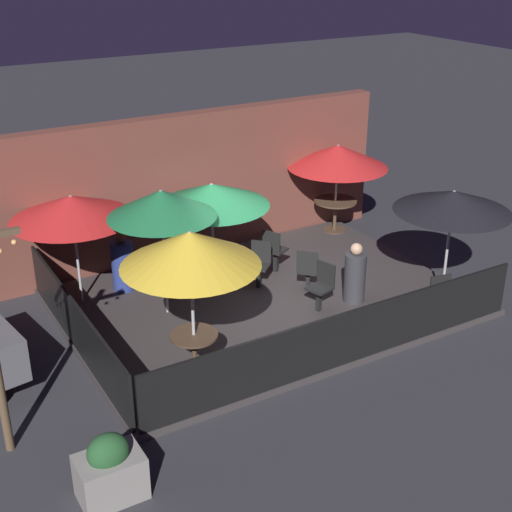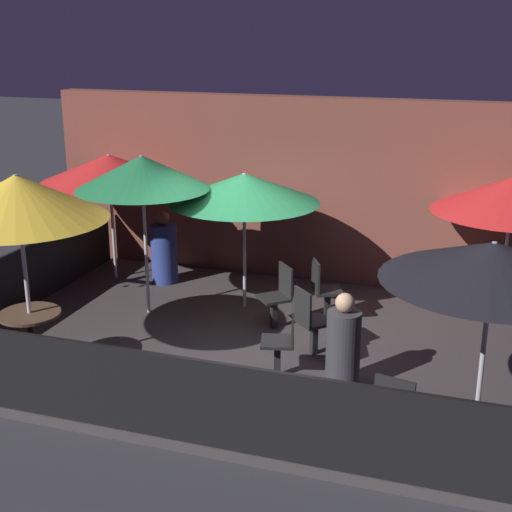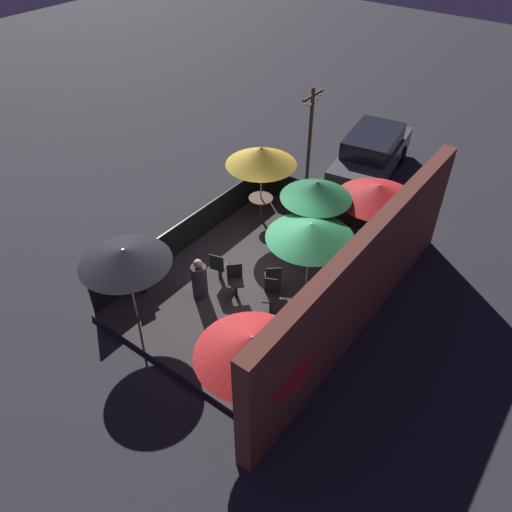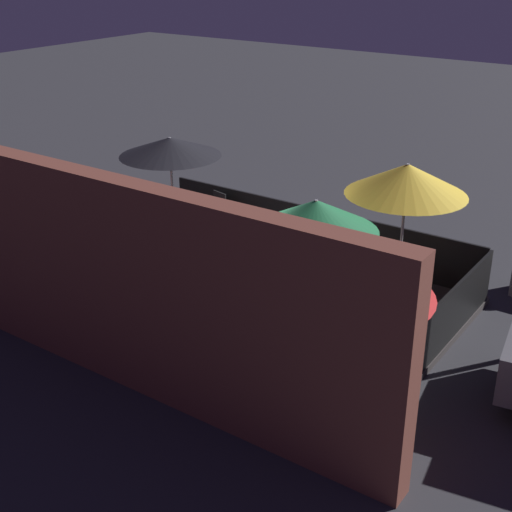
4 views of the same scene
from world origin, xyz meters
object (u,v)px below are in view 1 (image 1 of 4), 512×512
object	(u,v)px
patio_umbrella_2	(453,201)
patio_chair_4	(322,285)
dining_table_0	(335,206)
patron_1	(123,264)
patron_0	(355,276)
patio_umbrella_1	(190,249)
patio_umbrella_3	(161,204)
dining_table_1	(194,344)
patio_chair_1	(435,294)
patio_chair_0	(259,263)
planter_box	(110,470)
patio_chair_2	(308,269)
patio_umbrella_4	(72,208)
patio_umbrella_0	(338,156)
patio_chair_3	(274,249)

from	to	relation	value
patio_umbrella_2	patio_chair_4	xyz separation A→B (m)	(-2.27, 0.77, -1.45)
dining_table_0	patron_1	bearing A→B (deg)	-176.06
patio_umbrella_2	patron_0	xyz separation A→B (m)	(-1.54, 0.75, -1.44)
patio_umbrella_1	patio_umbrella_2	bearing A→B (deg)	0.42
patio_umbrella_3	dining_table_1	world-z (taller)	patio_umbrella_3
patio_umbrella_1	dining_table_0	world-z (taller)	patio_umbrella_1
patio_chair_1	patio_chair_0	bearing A→B (deg)	49.07
patio_umbrella_2	patron_1	world-z (taller)	patio_umbrella_2
patron_1	planter_box	world-z (taller)	patron_1
patio_chair_2	patio_chair_4	world-z (taller)	patio_chair_4
patio_umbrella_4	patron_0	bearing A→B (deg)	-30.20
patio_chair_4	patio_umbrella_0	bearing A→B (deg)	-144.96
patio_umbrella_2	patron_1	size ratio (longest dim) A/B	1.78
patio_umbrella_2	patio_umbrella_1	bearing A→B (deg)	-179.58
patron_0	patio_umbrella_2	bearing A→B (deg)	-9.24
planter_box	patio_chair_1	bearing A→B (deg)	10.45
patron_0	patio_chair_2	bearing A→B (deg)	145.95
patio_umbrella_0	patron_1	size ratio (longest dim) A/B	1.89
patio_chair_3	patron_0	size ratio (longest dim) A/B	0.80
patio_umbrella_4	planter_box	size ratio (longest dim) A/B	2.39
patio_umbrella_3	dining_table_1	size ratio (longest dim) A/B	3.06
patio_umbrella_3	patron_0	xyz separation A→B (m)	(3.22, -1.38, -1.60)
patio_umbrella_0	patio_chair_4	xyz separation A→B (m)	(-2.50, -3.02, -1.29)
patio_umbrella_2	dining_table_1	xyz separation A→B (m)	(-5.24, -0.04, -1.35)
patio_umbrella_2	patio_chair_3	xyz separation A→B (m)	(-2.20, 2.55, -1.43)
patio_chair_2	patio_chair_1	bearing A→B (deg)	-100.32
patio_chair_0	patron_1	size ratio (longest dim) A/B	0.76
patio_umbrella_2	patio_umbrella_4	xyz separation A→B (m)	(-5.98, 3.34, -0.07)
patio_umbrella_3	patio_umbrella_2	bearing A→B (deg)	-24.09
patio_chair_1	planter_box	distance (m)	6.61
patio_umbrella_3	planter_box	xyz separation A→B (m)	(-2.48, -3.87, -1.82)
dining_table_1	patron_1	world-z (taller)	patron_1
patron_0	patron_1	size ratio (longest dim) A/B	0.97
patio_umbrella_1	patio_umbrella_3	size ratio (longest dim) A/B	1.05
dining_table_1	patron_0	xyz separation A→B (m)	(3.71, 0.79, -0.08)
patio_umbrella_4	dining_table_1	world-z (taller)	patio_umbrella_4
patio_chair_1	patio_chair_4	distance (m)	2.02
patron_0	planter_box	distance (m)	6.22
patio_chair_0	patio_umbrella_4	bearing A→B (deg)	-61.49
patio_chair_1	patio_chair_3	xyz separation A→B (m)	(-1.46, 3.09, 0.01)
patio_umbrella_4	patron_0	world-z (taller)	patio_umbrella_4
patio_umbrella_0	patio_chair_0	distance (m)	3.63
dining_table_0	patio_chair_3	size ratio (longest dim) A/B	1.04
patron_1	planter_box	size ratio (longest dim) A/B	1.28
dining_table_1	patron_0	distance (m)	3.79
patio_chair_4	patron_1	xyz separation A→B (m)	(-2.83, 2.65, 0.03)
dining_table_1	patron_0	bearing A→B (deg)	12.02
patio_chair_0	patio_chair_4	world-z (taller)	patio_chair_4
patio_umbrella_1	patio_chair_0	world-z (taller)	patio_umbrella_1
patio_umbrella_4	patio_chair_4	bearing A→B (deg)	-34.68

